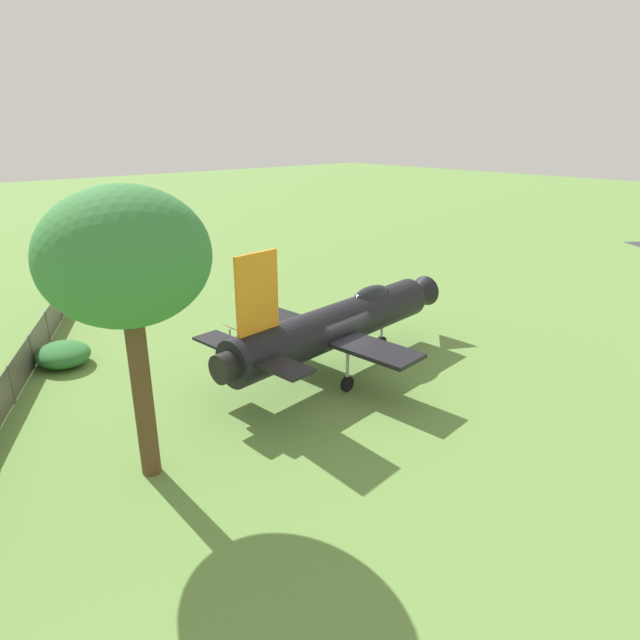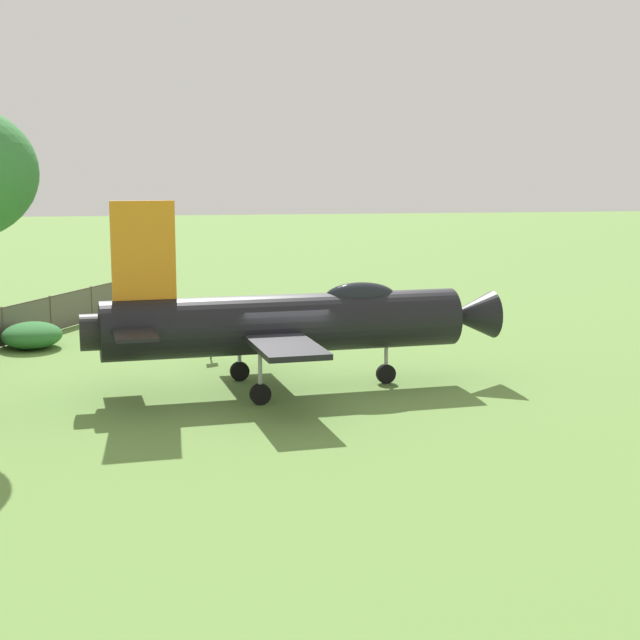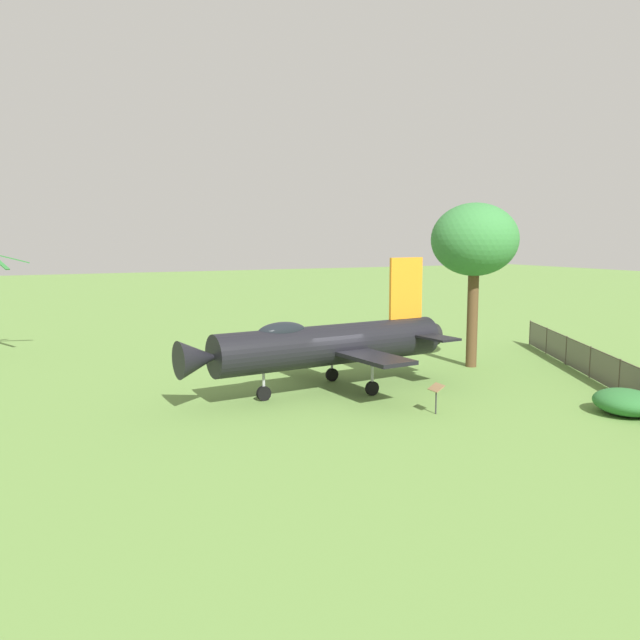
{
  "view_description": "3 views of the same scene",
  "coord_description": "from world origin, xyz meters",
  "px_view_note": "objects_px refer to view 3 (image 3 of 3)",
  "views": [
    {
      "loc": [
        -14.16,
        -15.02,
        9.61
      ],
      "look_at": [
        -1.05,
        -0.24,
        2.56
      ],
      "focal_mm": 30.39,
      "sensor_mm": 36.0,
      "label": 1
    },
    {
      "loc": [
        -3.7,
        -27.89,
        6.71
      ],
      "look_at": [
        0.97,
        -0.65,
        2.2
      ],
      "focal_mm": 53.96,
      "sensor_mm": 36.0,
      "label": 2
    },
    {
      "loc": [
        12.15,
        24.14,
        6.58
      ],
      "look_at": [
        0.04,
        -0.98,
        2.98
      ],
      "focal_mm": 35.89,
      "sensor_mm": 36.0,
      "label": 3
    }
  ],
  "objects_px": {
    "shrub_near_fence": "(593,360)",
    "shrub_by_tree": "(626,402)",
    "display_jet": "(323,345)",
    "shade_tree": "(475,241)",
    "info_plaque": "(436,392)"
  },
  "relations": [
    {
      "from": "shade_tree",
      "to": "shrub_near_fence",
      "type": "relative_size",
      "value": 3.55
    },
    {
      "from": "shrub_by_tree",
      "to": "info_plaque",
      "type": "relative_size",
      "value": 2.14
    },
    {
      "from": "display_jet",
      "to": "shrub_near_fence",
      "type": "height_order",
      "value": "display_jet"
    },
    {
      "from": "display_jet",
      "to": "info_plaque",
      "type": "xyz_separation_m",
      "value": [
        -2.29,
        4.95,
        -1.21
      ]
    },
    {
      "from": "shade_tree",
      "to": "shrub_by_tree",
      "type": "distance_m",
      "value": 11.38
    },
    {
      "from": "display_jet",
      "to": "info_plaque",
      "type": "relative_size",
      "value": 11.13
    },
    {
      "from": "shrub_by_tree",
      "to": "info_plaque",
      "type": "bearing_deg",
      "value": -26.25
    },
    {
      "from": "display_jet",
      "to": "shade_tree",
      "type": "distance_m",
      "value": 10.34
    },
    {
      "from": "shade_tree",
      "to": "info_plaque",
      "type": "relative_size",
      "value": 7.28
    },
    {
      "from": "info_plaque",
      "to": "shade_tree",
      "type": "bearing_deg",
      "value": -136.68
    },
    {
      "from": "shade_tree",
      "to": "info_plaque",
      "type": "bearing_deg",
      "value": 43.32
    },
    {
      "from": "display_jet",
      "to": "shrub_by_tree",
      "type": "distance_m",
      "value": 11.95
    },
    {
      "from": "shrub_near_fence",
      "to": "shrub_by_tree",
      "type": "relative_size",
      "value": 0.96
    },
    {
      "from": "shade_tree",
      "to": "shrub_near_fence",
      "type": "bearing_deg",
      "value": 154.41
    },
    {
      "from": "display_jet",
      "to": "shrub_near_fence",
      "type": "distance_m",
      "value": 15.03
    }
  ]
}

